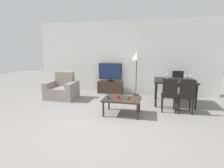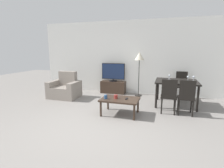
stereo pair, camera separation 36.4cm
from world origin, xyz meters
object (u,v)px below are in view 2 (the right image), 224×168
at_px(tv_stand, 113,87).
at_px(dining_chair_near, 169,95).
at_px(dining_chair_far, 181,84).
at_px(wine_glass_right, 169,76).
at_px(wine_glass_left, 194,77).
at_px(remote_primary, 127,99).
at_px(dining_table, 176,84).
at_px(cup_white_near, 106,97).
at_px(wine_glass_center, 188,77).
at_px(dining_chair_near_right, 186,96).
at_px(coffee_table, 120,100).
at_px(floor_lamp, 139,58).
at_px(cup_colored_far, 116,97).
at_px(tv, 113,72).
at_px(armchair, 65,89).

xyz_separation_m(tv_stand, dining_chair_near, (2.01, -1.70, 0.28)).
bearing_deg(dining_chair_near, dining_chair_far, 75.84).
xyz_separation_m(dining_chair_near, wine_glass_right, (0.00, 1.03, 0.34)).
relative_size(dining_chair_far, wine_glass_left, 6.26).
distance_m(remote_primary, wine_glass_right, 1.82).
xyz_separation_m(dining_table, remote_primary, (-1.22, -1.25, -0.23)).
height_order(cup_white_near, wine_glass_center, wine_glass_center).
xyz_separation_m(dining_chair_near, dining_chair_near_right, (0.42, 0.00, 0.00)).
bearing_deg(coffee_table, floor_lamp, 85.34).
bearing_deg(coffee_table, remote_primary, 2.20).
relative_size(cup_colored_far, wine_glass_left, 0.63).
bearing_deg(wine_glass_left, floor_lamp, 160.69).
bearing_deg(dining_chair_far, wine_glass_right, -123.81).
distance_m(dining_chair_far, cup_white_near, 2.94).
height_order(floor_lamp, cup_colored_far, floor_lamp).
relative_size(tv, remote_primary, 5.91).
xyz_separation_m(dining_chair_far, floor_lamp, (-1.43, -0.08, 0.84)).
height_order(dining_table, dining_chair_far, dining_chair_far).
bearing_deg(coffee_table, cup_colored_far, -167.31).
height_order(wine_glass_left, wine_glass_right, same).
bearing_deg(wine_glass_right, dining_chair_near, -90.22).
distance_m(armchair, wine_glass_right, 3.50).
relative_size(remote_primary, wine_glass_left, 1.03).
relative_size(dining_chair_near_right, cup_colored_far, 9.92).
bearing_deg(floor_lamp, coffee_table, -94.66).
height_order(cup_white_near, cup_colored_far, cup_white_near).
distance_m(wine_glass_left, wine_glass_center, 0.16).
relative_size(floor_lamp, wine_glass_left, 10.73).
bearing_deg(tv_stand, remote_primary, -64.86).
bearing_deg(floor_lamp, cup_colored_far, -97.57).
distance_m(dining_chair_near, wine_glass_center, 1.12).
distance_m(armchair, cup_white_near, 2.23).
distance_m(dining_table, cup_white_near, 2.22).
bearing_deg(dining_chair_far, wine_glass_left, -68.72).
distance_m(dining_table, wine_glass_center, 0.38).
distance_m(armchair, wine_glass_left, 4.16).
distance_m(tv_stand, dining_table, 2.42).
height_order(remote_primary, cup_colored_far, cup_colored_far).
height_order(armchair, cup_colored_far, armchair).
bearing_deg(wine_glass_center, remote_primary, -138.43).
xyz_separation_m(dining_table, cup_white_near, (-1.72, -1.39, -0.19)).
xyz_separation_m(coffee_table, wine_glass_left, (1.86, 1.40, 0.47)).
height_order(wine_glass_left, wine_glass_center, same).
height_order(armchair, wine_glass_left, armchair).
xyz_separation_m(tv, dining_chair_far, (2.43, -0.05, -0.29)).
height_order(dining_chair_near_right, cup_white_near, dining_chair_near_right).
distance_m(dining_chair_near_right, cup_colored_far, 1.76).
height_order(dining_chair_far, cup_white_near, dining_chair_far).
bearing_deg(wine_glass_left, tv, 164.82).
bearing_deg(remote_primary, wine_glass_center, 41.57).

